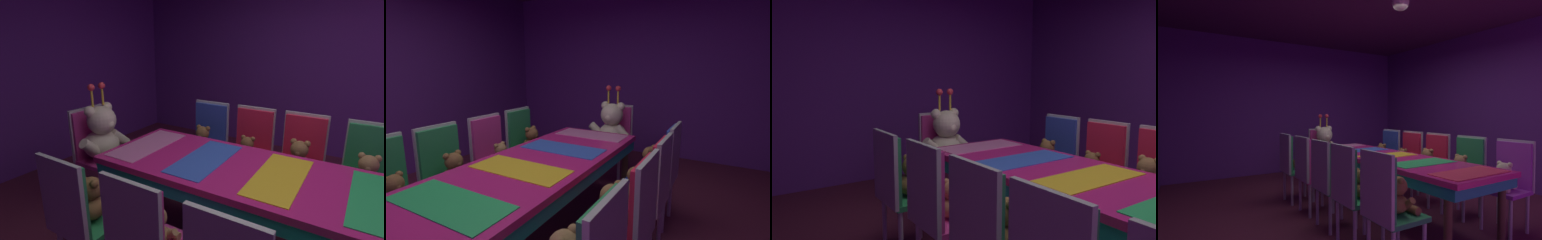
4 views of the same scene
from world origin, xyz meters
The scene contains 15 objects.
wall_back centered at (0.00, 3.20, 1.40)m, with size 5.20×0.12×2.80m, color #59267F.
banquet_table centered at (0.00, 0.00, 0.66)m, with size 0.90×2.82×0.75m.
chair_left_2 centered at (-0.87, -0.03, 0.60)m, with size 0.42×0.41×0.98m.
teddy_left_2 centered at (-0.73, -0.03, 0.59)m, with size 0.25×0.33×0.31m.
chair_left_3 centered at (-0.86, 0.53, 0.60)m, with size 0.42×0.41×0.98m.
teddy_left_3 centered at (-0.72, 0.53, 0.57)m, with size 0.21×0.27×0.26m.
chair_left_4 centered at (-0.89, 1.08, 0.60)m, with size 0.42×0.41×0.98m.
teddy_left_4 centered at (-0.75, 1.08, 0.59)m, with size 0.26×0.34×0.32m.
teddy_right_2 centered at (0.73, 0.02, 0.60)m, with size 0.26×0.34×0.32m.
chair_right_3 centered at (0.87, 0.52, 0.60)m, with size 0.42×0.41×0.98m.
teddy_right_3 centered at (0.73, 0.52, 0.57)m, with size 0.22×0.28×0.27m.
chair_right_4 centered at (0.85, 1.04, 0.60)m, with size 0.42×0.41×0.98m.
teddy_right_4 centered at (0.71, 1.04, 0.59)m, with size 0.24×0.32×0.30m.
throne_chair centered at (0.00, 1.95, 0.60)m, with size 0.41×0.42×0.98m.
king_teddy_bear centered at (0.00, 1.79, 0.71)m, with size 0.62×0.48×0.79m.
Camera 3 is at (-1.94, -1.41, 1.41)m, focal length 33.50 mm.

